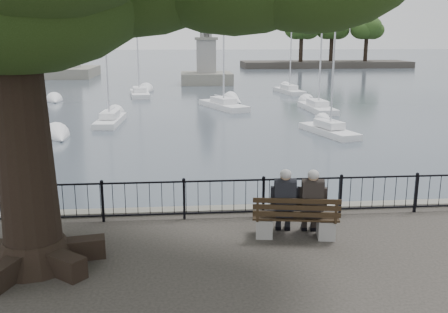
{
  "coord_description": "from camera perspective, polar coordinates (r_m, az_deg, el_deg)",
  "views": [
    {
      "loc": [
        -1.03,
        -9.37,
        4.48
      ],
      "look_at": [
        0.0,
        2.5,
        1.6
      ],
      "focal_mm": 40.0,
      "sensor_mm": 36.0,
      "label": 1
    }
  ],
  "objects": [
    {
      "name": "bench",
      "position": [
        11.54,
        8.15,
        -7.5
      ],
      "size": [
        2.0,
        0.88,
        1.02
      ],
      "color": "gray",
      "rests_on": "ground"
    },
    {
      "name": "lion_monument",
      "position": [
        59.47,
        -2.05,
        10.42
      ],
      "size": [
        5.94,
        5.94,
        8.78
      ],
      "color": "slate",
      "rests_on": "ground"
    },
    {
      "name": "sailboat_b",
      "position": [
        32.91,
        -12.88,
        4.2
      ],
      "size": [
        1.6,
        4.85,
        9.41
      ],
      "color": "white",
      "rests_on": "ground"
    },
    {
      "name": "sailboat_a",
      "position": [
        25.97,
        -22.51,
        1.06
      ],
      "size": [
        3.5,
        5.58,
        10.49
      ],
      "color": "white",
      "rests_on": "ground"
    },
    {
      "name": "sailboat_d",
      "position": [
        38.36,
        10.63,
        5.61
      ],
      "size": [
        1.81,
        5.41,
        10.18
      ],
      "color": "white",
      "rests_on": "ground"
    },
    {
      "name": "far_shore",
      "position": [
        92.73,
        12.0,
        12.39
      ],
      "size": [
        30.0,
        8.6,
        9.18
      ],
      "color": "#2C2925",
      "rests_on": "ground"
    },
    {
      "name": "harbor",
      "position": [
        13.38,
        -0.19,
        -8.27
      ],
      "size": [
        260.0,
        260.0,
        1.2
      ],
      "color": "slate",
      "rests_on": "ground"
    },
    {
      "name": "railing",
      "position": [
        12.55,
        0.0,
        -4.63
      ],
      "size": [
        22.06,
        0.06,
        1.0
      ],
      "color": "black",
      "rests_on": "ground"
    },
    {
      "name": "sailboat_e",
      "position": [
        42.41,
        -20.82,
        5.76
      ],
      "size": [
        2.79,
        5.26,
        11.55
      ],
      "color": "white",
      "rests_on": "ground"
    },
    {
      "name": "person_right",
      "position": [
        11.54,
        9.95,
        -5.5
      ],
      "size": [
        0.53,
        0.85,
        1.62
      ],
      "color": "black",
      "rests_on": "ground"
    },
    {
      "name": "sailboat_h",
      "position": [
        47.82,
        -9.63,
        7.29
      ],
      "size": [
        2.31,
        5.82,
        13.6
      ],
      "color": "white",
      "rests_on": "ground"
    },
    {
      "name": "sailboat_f",
      "position": [
        39.04,
        -0.08,
        6.02
      ],
      "size": [
        3.67,
        5.88,
        11.76
      ],
      "color": "white",
      "rests_on": "ground"
    },
    {
      "name": "sailboat_c",
      "position": [
        29.19,
        11.9,
        3.1
      ],
      "size": [
        2.52,
        4.82,
        9.64
      ],
      "color": "white",
      "rests_on": "ground"
    },
    {
      "name": "sailboat_g",
      "position": [
        50.05,
        7.44,
        7.56
      ],
      "size": [
        2.37,
        5.32,
        10.27
      ],
      "color": "white",
      "rests_on": "ground"
    },
    {
      "name": "person_left",
      "position": [
        11.49,
        6.92,
        -5.48
      ],
      "size": [
        0.53,
        0.85,
        1.62
      ],
      "color": "black",
      "rests_on": "ground"
    }
  ]
}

